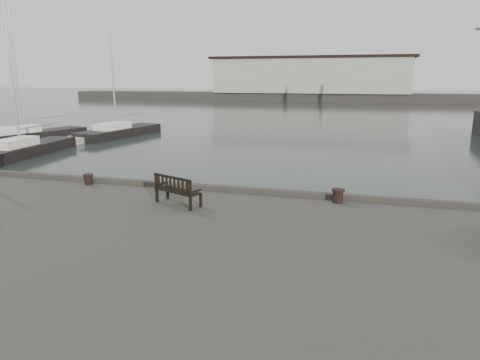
# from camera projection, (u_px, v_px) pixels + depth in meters

# --- Properties ---
(ground) EXTENTS (400.00, 400.00, 0.00)m
(ground) POSITION_uv_depth(u_px,v_px,m) (239.00, 231.00, 16.04)
(ground) COLOR black
(ground) RESTS_ON ground
(pontoon) EXTENTS (2.00, 24.00, 0.50)m
(pontoon) POSITION_uv_depth(u_px,v_px,m) (7.00, 155.00, 30.51)
(pontoon) COLOR #A7A79B
(pontoon) RESTS_ON ground
(breakwater) EXTENTS (140.00, 9.50, 12.20)m
(breakwater) POSITION_uv_depth(u_px,v_px,m) (323.00, 83.00, 102.47)
(breakwater) COLOR #383530
(breakwater) RESTS_ON ground
(bench) EXTENTS (1.75, 1.16, 0.96)m
(bench) POSITION_uv_depth(u_px,v_px,m) (178.00, 196.00, 13.91)
(bench) COLOR black
(bench) RESTS_ON quay
(bollard_left) EXTENTS (0.42, 0.42, 0.40)m
(bollard_left) POSITION_uv_depth(u_px,v_px,m) (89.00, 179.00, 16.60)
(bollard_left) COLOR black
(bollard_left) RESTS_ON quay
(bollard_right) EXTENTS (0.46, 0.46, 0.46)m
(bollard_right) POSITION_uv_depth(u_px,v_px,m) (338.00, 196.00, 14.17)
(bollard_right) COLOR black
(bollard_right) RESTS_ON quay
(yacht_b) EXTENTS (5.51, 11.02, 14.18)m
(yacht_b) POSITION_uv_depth(u_px,v_px,m) (29.00, 138.00, 39.03)
(yacht_b) COLOR black
(yacht_b) RESTS_ON ground
(yacht_c) EXTENTS (2.95, 9.65, 12.82)m
(yacht_c) POSITION_uv_depth(u_px,v_px,m) (26.00, 152.00, 31.51)
(yacht_c) COLOR black
(yacht_c) RESTS_ON ground
(yacht_d) EXTENTS (4.16, 10.31, 12.53)m
(yacht_d) POSITION_uv_depth(u_px,v_px,m) (120.00, 134.00, 41.98)
(yacht_d) COLOR black
(yacht_d) RESTS_ON ground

